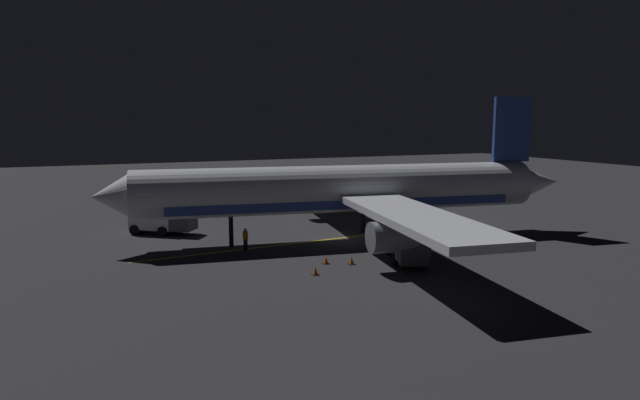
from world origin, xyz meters
name	(u,v)px	position (x,y,z in m)	size (l,w,h in m)	color
ground_plane	(342,241)	(0.00, 0.00, -0.10)	(180.00, 180.00, 0.20)	#2D2D30
apron_guide_stripe	(296,243)	(0.29, 4.00, 0.00)	(0.24, 26.20, 0.01)	gold
airliner	(350,191)	(-0.10, -0.64, 4.15)	(40.10, 40.42, 11.99)	white
baggage_truck	(161,221)	(8.46, 13.67, 1.17)	(5.00, 5.77, 2.24)	silver
catering_truck	(408,244)	(-8.17, -1.27, 1.29)	(5.96, 4.09, 2.56)	silver
ground_crew_worker	(245,239)	(-0.38, 8.44, 0.89)	(0.40, 0.40, 1.74)	black
traffic_cone_near_left	(352,261)	(-7.33, 2.75, 0.25)	(0.50, 0.50, 0.55)	#EA590F
traffic_cone_near_right	(326,260)	(-6.50, 4.34, 0.25)	(0.50, 0.50, 0.55)	#EA590F
traffic_cone_under_wing	(315,271)	(-8.75, 6.10, 0.25)	(0.50, 0.50, 0.55)	#EA590F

